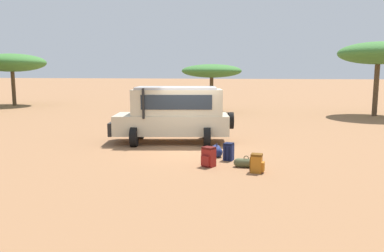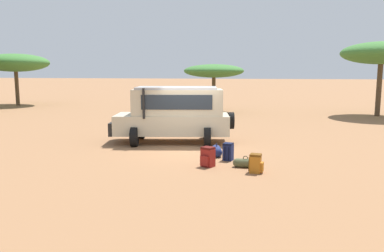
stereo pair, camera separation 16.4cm
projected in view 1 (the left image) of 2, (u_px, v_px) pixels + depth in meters
The scene contains 10 objects.
ground_plane at pixel (188, 149), 14.97m from camera, with size 320.00×320.00×0.00m, color #936642.
safari_vehicle at pixel (174, 113), 16.33m from camera, with size 5.48×3.36×2.44m.
backpack_beside_front_wheel at pixel (257, 163), 11.50m from camera, with size 0.46×0.35×0.59m.
backpack_cluster_center at pixel (209, 157), 12.23m from camera, with size 0.49×0.50×0.65m.
backpack_near_rear_wheel at pixel (229, 152), 13.11m from camera, with size 0.37×0.46×0.62m.
duffel_bag_low_black_case at pixel (217, 151), 13.86m from camera, with size 0.50×0.89×0.46m.
duffel_bag_soft_canvas at pixel (246, 163), 12.15m from camera, with size 0.81×0.29×0.39m.
acacia_tree_left_mid at pixel (12, 63), 34.26m from camera, with size 6.22×5.55×4.75m.
acacia_tree_centre_back at pixel (212, 71), 28.55m from camera, with size 4.58×4.77×3.67m.
acacia_tree_right_mid at pixel (378, 53), 25.85m from camera, with size 5.38×5.64×5.15m.
Camera 1 is at (3.25, -14.32, 3.07)m, focal length 35.00 mm.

